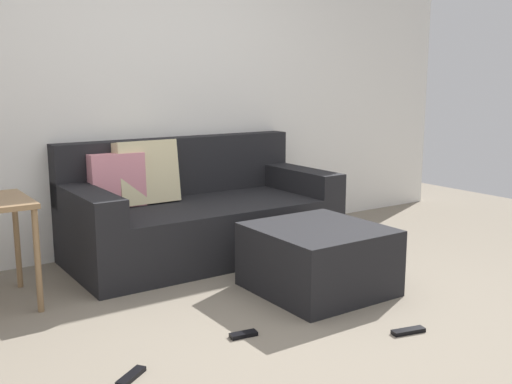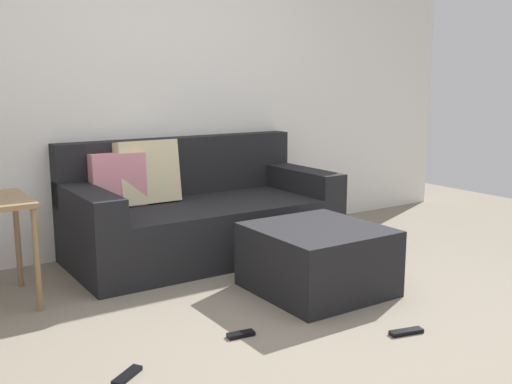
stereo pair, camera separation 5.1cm
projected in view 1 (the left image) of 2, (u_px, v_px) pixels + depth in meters
name	position (u px, v px, depth m)	size (l,w,h in m)	color
ground_plane	(326.00, 334.00, 3.14)	(8.30, 8.30, 0.00)	slate
wall_back	(149.00, 74.00, 4.63)	(6.38, 0.10, 2.74)	silver
couch_sectional	(197.00, 214.00, 4.53)	(2.00, 0.95, 0.89)	black
ottoman	(318.00, 259.00, 3.77)	(0.75, 0.78, 0.42)	black
remote_near_ottoman	(408.00, 331.00, 3.15)	(0.19, 0.05, 0.02)	black
remote_by_storage_bin	(243.00, 334.00, 3.11)	(0.15, 0.05, 0.02)	black
remote_under_side_table	(131.00, 376.00, 2.67)	(0.18, 0.05, 0.02)	black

